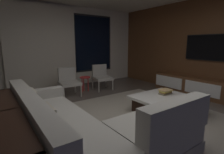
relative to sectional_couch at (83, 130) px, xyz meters
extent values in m
plane|color=#564C44|center=(0.99, 0.13, -0.29)|extent=(9.20, 9.20, 0.00)
cube|color=silver|center=(0.99, 3.79, 1.06)|extent=(6.60, 0.12, 2.70)
cube|color=black|center=(2.29, 3.72, 1.16)|extent=(1.52, 0.02, 2.02)
cube|color=black|center=(2.29, 3.71, 1.16)|extent=(1.40, 0.03, 1.90)
cube|color=beige|center=(0.44, 3.61, 1.01)|extent=(2.10, 0.12, 2.60)
cube|color=brown|center=(4.05, 0.13, 1.06)|extent=(0.12, 7.80, 2.70)
cube|color=gray|center=(1.34, 0.03, -0.28)|extent=(3.20, 3.80, 0.01)
cube|color=gray|center=(-0.24, 0.23, -0.20)|extent=(0.90, 2.50, 0.18)
cube|color=#B2ADA3|center=(-0.24, 0.23, 0.01)|extent=(0.86, 2.42, 0.24)
cube|color=#B2ADA3|center=(-0.59, 0.23, 0.33)|extent=(0.20, 2.50, 0.40)
cube|color=#B2ADA3|center=(-0.24, 1.38, 0.22)|extent=(0.90, 0.20, 0.18)
cube|color=gray|center=(0.74, -0.57, -0.20)|extent=(1.10, 0.90, 0.18)
cube|color=#B2ADA3|center=(0.74, -0.57, 0.01)|extent=(1.07, 0.86, 0.24)
cube|color=#B2ADA3|center=(0.74, -0.92, 0.33)|extent=(1.10, 0.20, 0.40)
cube|color=beige|center=(-0.47, 0.78, 0.29)|extent=(0.10, 0.36, 0.36)
cube|color=#B2A893|center=(-0.47, -0.07, 0.29)|extent=(0.10, 0.36, 0.36)
cube|color=black|center=(1.97, 0.15, -0.14)|extent=(1.00, 1.00, 0.30)
cube|color=white|center=(1.97, 0.15, 0.04)|extent=(1.16, 1.16, 0.06)
cube|color=gray|center=(2.14, 0.31, 0.09)|extent=(0.30, 0.15, 0.03)
cube|color=#A67636|center=(2.14, 0.30, 0.12)|extent=(0.25, 0.14, 0.03)
cube|color=#D6C651|center=(2.14, 0.29, 0.15)|extent=(0.29, 0.16, 0.03)
cube|color=tan|center=(2.12, 0.30, 0.17)|extent=(0.27, 0.20, 0.02)
cylinder|color=#B2ADA0|center=(2.18, 2.33, -0.11)|extent=(0.04, 0.04, 0.36)
cylinder|color=#B2ADA0|center=(1.70, 2.40, -0.11)|extent=(0.04, 0.04, 0.36)
cylinder|color=#B2ADA0|center=(2.25, 2.83, -0.11)|extent=(0.04, 0.04, 0.36)
cylinder|color=#B2ADA0|center=(1.77, 2.89, -0.11)|extent=(0.04, 0.04, 0.36)
cube|color=#B2ADA3|center=(1.97, 2.61, 0.07)|extent=(0.61, 0.63, 0.08)
cube|color=#B2ADA3|center=(2.01, 2.85, 0.30)|extent=(0.49, 0.14, 0.38)
cylinder|color=#B2ADA0|center=(1.05, 2.27, -0.11)|extent=(0.04, 0.04, 0.36)
cylinder|color=#B2ADA0|center=(0.58, 2.31, -0.11)|extent=(0.04, 0.04, 0.36)
cylinder|color=#B2ADA0|center=(1.10, 2.77, -0.11)|extent=(0.04, 0.04, 0.36)
cylinder|color=#B2ADA0|center=(0.62, 2.81, -0.11)|extent=(0.04, 0.04, 0.36)
cube|color=#B2ADA3|center=(0.84, 2.54, 0.07)|extent=(0.59, 0.60, 0.08)
cube|color=#B2ADA3|center=(0.86, 2.78, 0.30)|extent=(0.49, 0.12, 0.38)
cylinder|color=red|center=(1.29, 2.68, -0.06)|extent=(0.03, 0.03, 0.46)
cylinder|color=red|center=(1.49, 2.68, -0.06)|extent=(0.03, 0.03, 0.46)
cylinder|color=red|center=(1.39, 2.78, -0.06)|extent=(0.03, 0.03, 0.46)
cylinder|color=red|center=(1.39, 2.68, 0.16)|extent=(0.32, 0.32, 0.02)
cube|color=brown|center=(3.77, 0.23, -0.03)|extent=(0.44, 3.10, 0.52)
cube|color=white|center=(3.53, 0.23, 0.00)|extent=(0.02, 0.93, 0.33)
cube|color=white|center=(3.53, 1.27, 0.00)|extent=(0.02, 0.93, 0.33)
cube|color=black|center=(3.94, 0.38, 1.06)|extent=(0.04, 1.22, 0.70)
cube|color=black|center=(3.94, 0.38, 1.06)|extent=(0.05, 1.18, 0.66)
cube|color=black|center=(-0.91, 0.13, 0.43)|extent=(0.40, 2.10, 0.04)
cube|color=black|center=(-0.91, 0.13, 0.08)|extent=(0.38, 0.03, 0.74)
cube|color=silver|center=(-0.91, 0.01, -0.01)|extent=(0.18, 0.04, 0.25)
cube|color=silver|center=(-0.91, 0.25, 0.00)|extent=(0.18, 0.04, 0.26)
cube|color=silver|center=(-0.91, 0.48, -0.02)|extent=(0.18, 0.04, 0.23)
cube|color=white|center=(-0.91, 0.72, -0.02)|extent=(0.18, 0.04, 0.23)
cube|color=white|center=(-0.90, 0.96, -0.02)|extent=(0.18, 0.04, 0.24)
camera|label=1|loc=(-0.97, -2.03, 1.17)|focal=28.05mm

